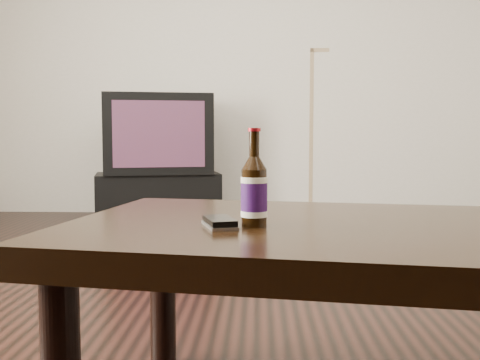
{
  "coord_description": "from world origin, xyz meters",
  "views": [
    {
      "loc": [
        -0.04,
        -1.75,
        0.68
      ],
      "look_at": [
        -0.08,
        -0.57,
        0.58
      ],
      "focal_mm": 42.0,
      "sensor_mm": 36.0,
      "label": 1
    }
  ],
  "objects_px": {
    "coffee_table": "(360,253)",
    "phone": "(220,223)",
    "tv_stand": "(158,197)",
    "bookshelf": "(348,128)",
    "beer_bottle": "(254,192)",
    "tv": "(157,134)"
  },
  "relations": [
    {
      "from": "beer_bottle",
      "to": "phone",
      "type": "bearing_deg",
      "value": -169.79
    },
    {
      "from": "tv",
      "to": "beer_bottle",
      "type": "bearing_deg",
      "value": -89.41
    },
    {
      "from": "beer_bottle",
      "to": "tv_stand",
      "type": "bearing_deg",
      "value": 103.96
    },
    {
      "from": "bookshelf",
      "to": "beer_bottle",
      "type": "relative_size",
      "value": 6.67
    },
    {
      "from": "tv_stand",
      "to": "tv",
      "type": "distance_m",
      "value": 0.49
    },
    {
      "from": "coffee_table",
      "to": "phone",
      "type": "height_order",
      "value": "phone"
    },
    {
      "from": "phone",
      "to": "tv",
      "type": "bearing_deg",
      "value": 85.43
    },
    {
      "from": "tv_stand",
      "to": "coffee_table",
      "type": "relative_size",
      "value": 0.67
    },
    {
      "from": "tv",
      "to": "coffee_table",
      "type": "relative_size",
      "value": 0.65
    },
    {
      "from": "bookshelf",
      "to": "tv_stand",
      "type": "bearing_deg",
      "value": -158.52
    },
    {
      "from": "tv",
      "to": "beer_bottle",
      "type": "relative_size",
      "value": 4.32
    },
    {
      "from": "tv",
      "to": "coffee_table",
      "type": "distance_m",
      "value": 3.24
    },
    {
      "from": "coffee_table",
      "to": "tv_stand",
      "type": "bearing_deg",
      "value": 108.05
    },
    {
      "from": "tv_stand",
      "to": "phone",
      "type": "bearing_deg",
      "value": -90.73
    },
    {
      "from": "coffee_table",
      "to": "phone",
      "type": "relative_size",
      "value": 11.46
    },
    {
      "from": "tv_stand",
      "to": "beer_bottle",
      "type": "distance_m",
      "value": 3.22
    },
    {
      "from": "tv",
      "to": "coffee_table",
      "type": "height_order",
      "value": "tv"
    },
    {
      "from": "bookshelf",
      "to": "beer_bottle",
      "type": "height_order",
      "value": "bookshelf"
    },
    {
      "from": "tv_stand",
      "to": "tv",
      "type": "bearing_deg",
      "value": -90.0
    },
    {
      "from": "tv_stand",
      "to": "tv",
      "type": "relative_size",
      "value": 1.04
    },
    {
      "from": "tv_stand",
      "to": "coffee_table",
      "type": "distance_m",
      "value": 3.24
    },
    {
      "from": "tv",
      "to": "beer_bottle",
      "type": "distance_m",
      "value": 3.2
    }
  ]
}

